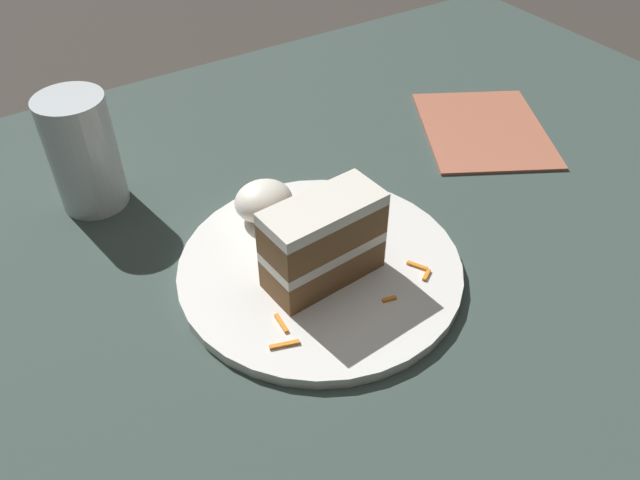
{
  "coord_description": "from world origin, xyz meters",
  "views": [
    {
      "loc": [
        0.3,
        0.45,
        0.48
      ],
      "look_at": [
        0.05,
        0.06,
        0.07
      ],
      "focal_mm": 35.0,
      "sensor_mm": 36.0,
      "label": 1
    }
  ],
  "objects_px": {
    "orange_garnish": "(358,214)",
    "cream_dollop": "(264,201)",
    "plate": "(320,268)",
    "drinking_glass": "(85,160)",
    "menu_card": "(484,129)",
    "cake_slice": "(323,241)"
  },
  "relations": [
    {
      "from": "cream_dollop",
      "to": "drinking_glass",
      "type": "bearing_deg",
      "value": -44.46
    },
    {
      "from": "cream_dollop",
      "to": "orange_garnish",
      "type": "bearing_deg",
      "value": 147.2
    },
    {
      "from": "drinking_glass",
      "to": "plate",
      "type": "bearing_deg",
      "value": 123.06
    },
    {
      "from": "orange_garnish",
      "to": "drinking_glass",
      "type": "bearing_deg",
      "value": -40.55
    },
    {
      "from": "cake_slice",
      "to": "menu_card",
      "type": "bearing_deg",
      "value": -73.97
    },
    {
      "from": "orange_garnish",
      "to": "cream_dollop",
      "type": "bearing_deg",
      "value": -32.8
    },
    {
      "from": "menu_card",
      "to": "cake_slice",
      "type": "bearing_deg",
      "value": 49.36
    },
    {
      "from": "plate",
      "to": "cake_slice",
      "type": "height_order",
      "value": "cake_slice"
    },
    {
      "from": "orange_garnish",
      "to": "drinking_glass",
      "type": "relative_size",
      "value": 0.38
    },
    {
      "from": "orange_garnish",
      "to": "menu_card",
      "type": "height_order",
      "value": "orange_garnish"
    },
    {
      "from": "cream_dollop",
      "to": "menu_card",
      "type": "relative_size",
      "value": 0.32
    },
    {
      "from": "cake_slice",
      "to": "drinking_glass",
      "type": "height_order",
      "value": "drinking_glass"
    },
    {
      "from": "cream_dollop",
      "to": "menu_card",
      "type": "xyz_separation_m",
      "value": [
        -0.35,
        -0.02,
        -0.03
      ]
    },
    {
      "from": "plate",
      "to": "menu_card",
      "type": "distance_m",
      "value": 0.36
    },
    {
      "from": "cake_slice",
      "to": "orange_garnish",
      "type": "distance_m",
      "value": 0.11
    },
    {
      "from": "cake_slice",
      "to": "drinking_glass",
      "type": "bearing_deg",
      "value": 25.61
    },
    {
      "from": "cake_slice",
      "to": "cream_dollop",
      "type": "distance_m",
      "value": 0.12
    },
    {
      "from": "cake_slice",
      "to": "menu_card",
      "type": "relative_size",
      "value": 0.59
    },
    {
      "from": "cake_slice",
      "to": "cream_dollop",
      "type": "bearing_deg",
      "value": -2.64
    },
    {
      "from": "plate",
      "to": "drinking_glass",
      "type": "relative_size",
      "value": 2.16
    },
    {
      "from": "plate",
      "to": "drinking_glass",
      "type": "xyz_separation_m",
      "value": [
        0.16,
        -0.25,
        0.05
      ]
    },
    {
      "from": "cream_dollop",
      "to": "drinking_glass",
      "type": "xyz_separation_m",
      "value": [
        0.15,
        -0.15,
        0.03
      ]
    }
  ]
}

